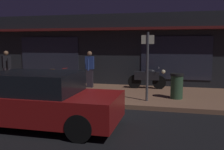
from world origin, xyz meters
name	(u,v)px	position (x,y,z in m)	size (l,w,h in m)	color
ground_plane	(69,114)	(0.00, 0.00, 0.00)	(60.00, 60.00, 0.00)	black
sidewalk_slab	(97,93)	(0.00, 3.00, 0.07)	(18.00, 4.00, 0.15)	#8C6047
storefront_building	(115,50)	(0.00, 6.39, 1.80)	(18.00, 3.30, 3.60)	black
motorcycle	(148,78)	(1.99, 4.20, 0.65)	(1.70, 0.55, 0.97)	black
bicycle_parked	(57,80)	(-2.08, 3.52, 0.51)	(1.65, 0.42, 0.91)	black
person_photographer	(7,67)	(-4.78, 3.60, 1.03)	(0.55, 0.44, 1.67)	#28232D
person_bystander	(90,68)	(-0.64, 3.92, 1.03)	(0.39, 0.61, 1.67)	#28232D
sign_post	(147,62)	(2.20, 1.76, 1.51)	(0.44, 0.09, 2.40)	#47474C
trash_bin	(177,86)	(3.23, 2.38, 0.62)	(0.48, 0.48, 0.93)	#2D4C33
parked_car_far	(40,100)	(-0.30, -1.17, 0.70)	(4.11, 1.80, 1.42)	black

